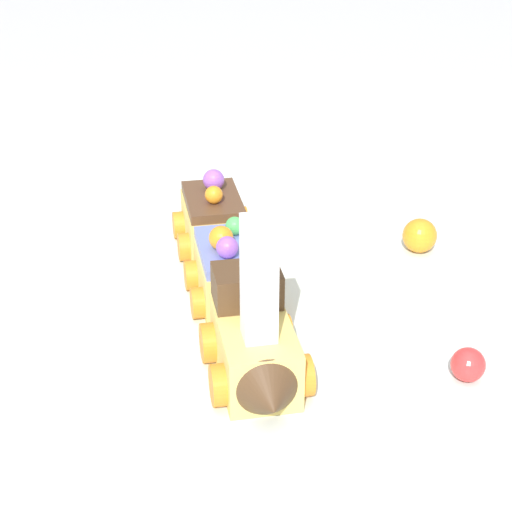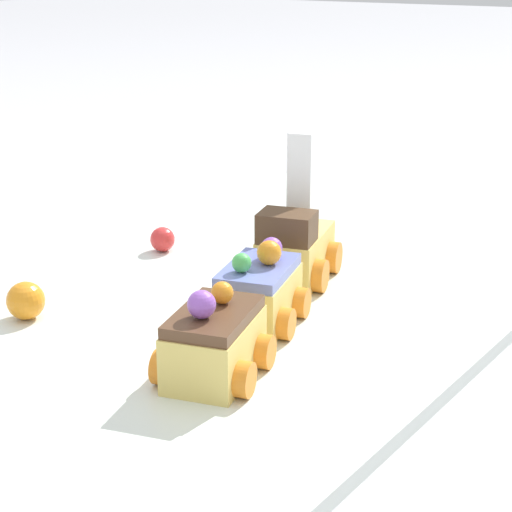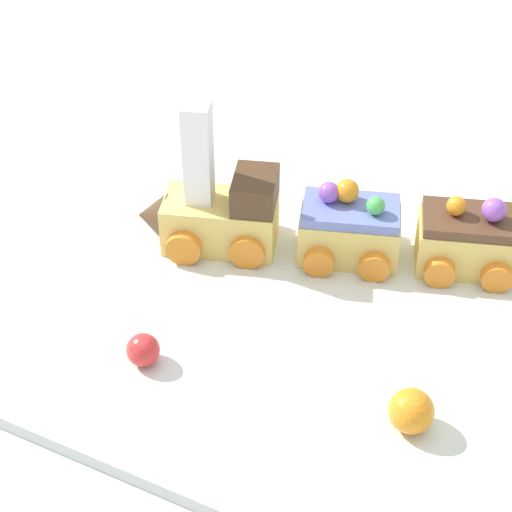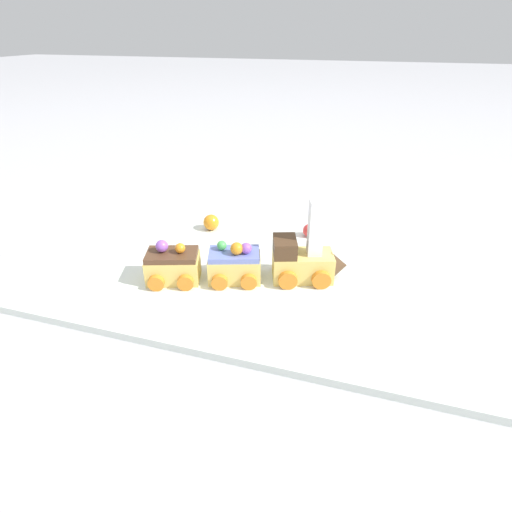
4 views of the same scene
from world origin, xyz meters
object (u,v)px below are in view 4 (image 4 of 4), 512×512
Objects in this scene: cake_car_blueberry at (235,265)px; cake_train_locomotive at (307,260)px; cake_car_chocolate at (173,266)px; gumball_orange at (211,222)px; gumball_red at (309,230)px.

cake_train_locomotive is at bearing 0.09° from cake_car_blueberry.
gumball_orange is (-0.01, 0.18, -0.01)m from cake_car_chocolate.
gumball_orange is (-0.21, 0.12, -0.02)m from cake_train_locomotive.
cake_car_blueberry is 0.10m from cake_car_chocolate.
cake_car_blueberry is 0.18m from gumball_orange.
gumball_red is at bearing 46.50° from cake_car_blueberry.
cake_car_blueberry is 0.20m from gumball_red.
cake_train_locomotive reaches higher than gumball_red.
gumball_red is at bearing 7.79° from gumball_orange.
cake_car_blueberry is (-0.11, -0.03, -0.01)m from cake_train_locomotive.
gumball_orange is at bearing -172.21° from gumball_red.
cake_train_locomotive is at bearing -81.72° from gumball_red.
cake_car_blueberry is at bearing -56.28° from gumball_orange.
gumball_red is (0.19, 0.03, -0.00)m from gumball_orange.
cake_train_locomotive reaches higher than cake_car_chocolate.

